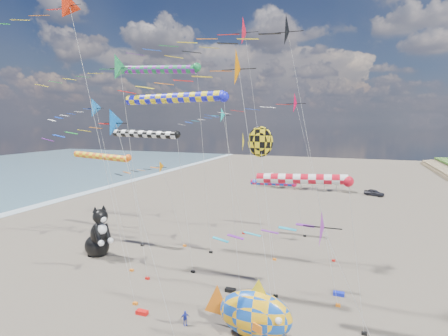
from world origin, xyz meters
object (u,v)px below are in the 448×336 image
at_px(fish_inflatable, 254,314).
at_px(child_green, 277,316).
at_px(child_blue, 185,318).
at_px(parked_car, 374,193).
at_px(person_adult, 241,301).
at_px(cat_inflatable, 99,230).

distance_m(fish_inflatable, child_green, 2.52).
distance_m(child_blue, parked_car, 54.24).
distance_m(person_adult, parked_car, 50.34).
bearing_deg(fish_inflatable, child_blue, -175.06).
relative_size(cat_inflatable, fish_inflatable, 0.85).
xyz_separation_m(cat_inflatable, child_blue, (14.56, -8.52, -2.29)).
bearing_deg(person_adult, cat_inflatable, 126.66).
bearing_deg(parked_car, person_adult, -169.41).
xyz_separation_m(fish_inflatable, child_green, (1.16, 2.01, -0.99)).
bearing_deg(child_blue, person_adult, 0.99).
bearing_deg(fish_inflatable, cat_inflatable, 157.50).
bearing_deg(fish_inflatable, parked_car, 79.04).
relative_size(fish_inflatable, parked_car, 1.80).
bearing_deg(child_green, child_blue, -132.93).
xyz_separation_m(cat_inflatable, child_green, (20.70, -6.08, -2.23)).
relative_size(cat_inflatable, child_green, 4.59).
xyz_separation_m(fish_inflatable, child_blue, (-4.97, -0.43, -1.05)).
bearing_deg(fish_inflatable, child_green, 59.91).
xyz_separation_m(cat_inflatable, fish_inflatable, (19.53, -8.09, -1.24)).
relative_size(child_green, parked_car, 0.33).
relative_size(cat_inflatable, person_adult, 3.53).
relative_size(fish_inflatable, child_green, 5.43).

